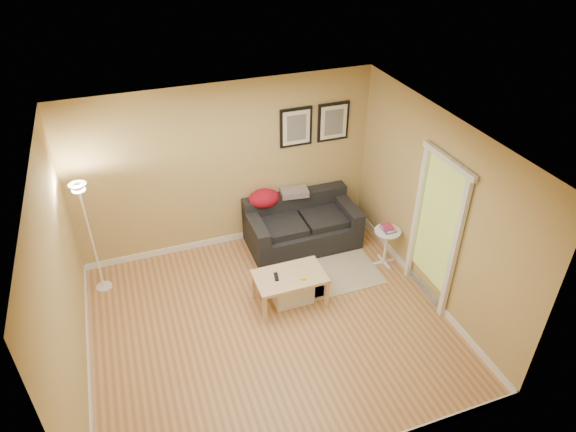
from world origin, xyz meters
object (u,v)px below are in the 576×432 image
at_px(coffee_table, 290,289).
at_px(side_table, 386,247).
at_px(floor_lamp, 92,242).
at_px(storage_bin, 292,290).
at_px(book_stack, 388,228).
at_px(sofa, 303,224).

height_order(coffee_table, side_table, side_table).
bearing_deg(floor_lamp, coffee_table, -26.14).
height_order(storage_bin, floor_lamp, floor_lamp).
xyz_separation_m(coffee_table, floor_lamp, (-2.39, 1.17, 0.57)).
bearing_deg(coffee_table, side_table, -1.13).
relative_size(coffee_table, floor_lamp, 0.55).
distance_m(side_table, book_stack, 0.33).
bearing_deg(sofa, side_table, -41.80).
relative_size(side_table, book_stack, 2.76).
xyz_separation_m(sofa, storage_bin, (-0.60, -1.16, -0.21)).
relative_size(side_table, floor_lamp, 0.35).
bearing_deg(side_table, book_stack, 62.29).
xyz_separation_m(sofa, book_stack, (0.99, -0.87, 0.25)).
relative_size(coffee_table, side_table, 1.59).
height_order(sofa, floor_lamp, floor_lamp).
distance_m(coffee_table, side_table, 1.67).
distance_m(sofa, storage_bin, 1.32).
bearing_deg(floor_lamp, book_stack, -11.65).
bearing_deg(storage_bin, side_table, 9.98).
bearing_deg(coffee_table, sofa, 49.33).
bearing_deg(floor_lamp, side_table, -11.89).
bearing_deg(storage_bin, book_stack, 10.47).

